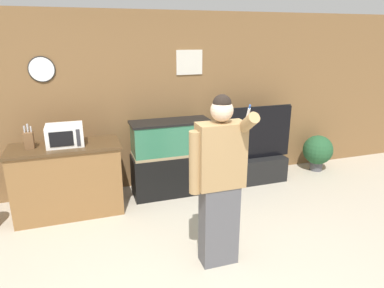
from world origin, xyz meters
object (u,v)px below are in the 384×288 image
at_px(aquarium_on_stand, 171,158).
at_px(potted_plant, 318,151).
at_px(microwave, 65,135).
at_px(knife_block, 29,140).
at_px(tv_on_stand, 255,160).
at_px(person_standing, 219,181).
at_px(counter_island, 68,180).

distance_m(aquarium_on_stand, potted_plant, 2.65).
height_order(microwave, aquarium_on_stand, microwave).
bearing_deg(knife_block, tv_on_stand, 2.79).
bearing_deg(knife_block, microwave, -0.46).
bearing_deg(potted_plant, person_standing, -145.22).
bearing_deg(counter_island, potted_plant, 3.46).
xyz_separation_m(microwave, person_standing, (1.43, -1.58, -0.16)).
height_order(microwave, knife_block, knife_block).
xyz_separation_m(counter_island, person_standing, (1.45, -1.57, 0.44)).
distance_m(counter_island, knife_block, 0.69).
relative_size(person_standing, potted_plant, 2.81).
distance_m(microwave, tv_on_stand, 2.88).
xyz_separation_m(knife_block, person_standing, (1.84, -1.59, -0.13)).
distance_m(microwave, person_standing, 2.14).
bearing_deg(aquarium_on_stand, tv_on_stand, 0.35).
height_order(counter_island, potted_plant, counter_island).
height_order(microwave, person_standing, person_standing).
height_order(counter_island, knife_block, knife_block).
distance_m(tv_on_stand, potted_plant, 1.26).
distance_m(knife_block, aquarium_on_stand, 1.89).
height_order(microwave, potted_plant, microwave).
bearing_deg(counter_island, aquarium_on_stand, 6.55).
xyz_separation_m(aquarium_on_stand, potted_plant, (2.64, 0.08, -0.20)).
relative_size(microwave, knife_block, 1.45).
bearing_deg(microwave, aquarium_on_stand, 6.13).
height_order(microwave, tv_on_stand, tv_on_stand).
xyz_separation_m(tv_on_stand, person_standing, (-1.36, -1.74, 0.56)).
xyz_separation_m(knife_block, aquarium_on_stand, (1.82, 0.15, -0.49)).
xyz_separation_m(knife_block, tv_on_stand, (3.20, 0.16, -0.69)).
relative_size(knife_block, aquarium_on_stand, 0.27).
bearing_deg(potted_plant, counter_island, -176.54).
bearing_deg(aquarium_on_stand, microwave, -173.87).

